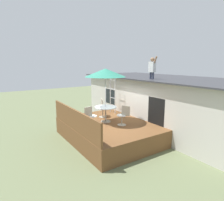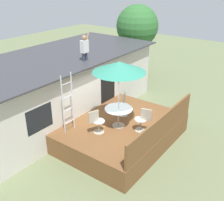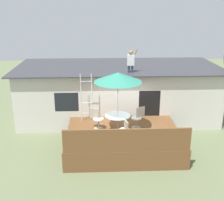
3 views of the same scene
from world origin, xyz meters
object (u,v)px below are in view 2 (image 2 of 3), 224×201
person_figure (85,46)px  backyard_tree (137,27)px  patio_table (119,112)px  patio_chair_right (123,104)px  patio_umbrella (119,67)px  step_ladder (68,103)px  patio_chair_left (97,122)px  patio_chair_near (143,120)px

person_figure → backyard_tree: size_ratio=0.25×
patio_table → patio_chair_right: 0.97m
patio_umbrella → patio_chair_right: (0.88, 0.38, -1.89)m
step_ladder → patio_chair_right: 2.46m
patio_table → patio_chair_left: patio_chair_left is taller
patio_table → patio_chair_left: size_ratio=1.13×
patio_chair_left → patio_chair_near: same height
step_ladder → person_figure: 2.73m
backyard_tree → step_ladder: bearing=-164.2°
patio_table → backyard_tree: bearing=27.2°
patio_chair_right → patio_chair_near: 1.46m
patio_chair_near → patio_chair_right: bearing=-40.7°
person_figure → patio_chair_right: size_ratio=1.21×
patio_umbrella → person_figure: size_ratio=2.29×
patio_table → patio_umbrella: bearing=7.1°
patio_umbrella → patio_chair_near: patio_umbrella is taller
patio_table → step_ladder: 1.91m
patio_chair_right → backyard_tree: 7.30m
patio_umbrella → patio_chair_right: 2.12m
patio_umbrella → backyard_tree: size_ratio=0.57×
patio_umbrella → patio_chair_near: (0.22, -0.91, -1.89)m
patio_table → patio_umbrella: 1.76m
patio_umbrella → patio_chair_right: bearing=23.5°
patio_chair_near → backyard_tree: 8.50m
patio_chair_right → step_ladder: bearing=-45.5°
patio_chair_near → patio_chair_left: bearing=27.3°
patio_chair_near → backyard_tree: bearing=-70.3°
person_figure → patio_chair_right: 2.84m
patio_umbrella → backyard_tree: 8.02m
patio_umbrella → patio_chair_near: bearing=-76.2°
patio_table → step_ladder: (-1.32, 1.28, 0.51)m
person_figure → patio_chair_near: (-0.52, -3.14, -2.16)m
step_ladder → patio_chair_near: bearing=-54.8°
person_figure → backyard_tree: bearing=12.6°
patio_table → patio_chair_right: size_ratio=1.13×
patio_chair_left → step_ladder: bearing=137.1°
patio_chair_right → patio_chair_near: same height
step_ladder → person_figure: size_ratio=1.98×
patio_umbrella → patio_chair_left: bearing=158.7°
patio_table → patio_chair_left: bearing=158.7°
person_figure → patio_chair_left: bearing=-130.3°
person_figure → patio_chair_right: person_figure is taller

